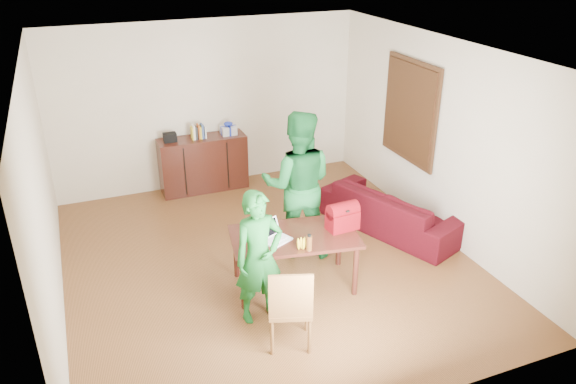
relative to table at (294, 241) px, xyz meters
name	(u,v)px	position (x,y,z in m)	size (l,w,h in m)	color
room	(263,165)	(-0.11, 0.74, 0.70)	(5.20, 5.70, 2.90)	#492D12
table	(294,241)	(0.00, 0.00, 0.00)	(1.59, 1.07, 0.69)	black
chair	(290,321)	(-0.45, -0.96, -0.33)	(0.55, 0.54, 0.96)	brown
person_near	(259,257)	(-0.58, -0.41, 0.15)	(0.56, 0.36, 1.52)	#156122
person_far	(298,184)	(0.35, 0.73, 0.36)	(0.95, 0.74, 1.94)	#155F28
laptop	(277,238)	(-0.23, -0.05, 0.13)	(0.37, 0.32, 0.22)	white
bananas	(301,247)	(-0.04, -0.31, 0.11)	(0.14, 0.09, 0.05)	yellow
bottle	(309,242)	(0.02, -0.37, 0.18)	(0.07, 0.07, 0.20)	brown
red_bag	(343,219)	(0.59, -0.07, 0.22)	(0.37, 0.21, 0.27)	maroon
sofa	(392,210)	(1.83, 0.79, -0.30)	(2.08, 0.81, 0.61)	#38070E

